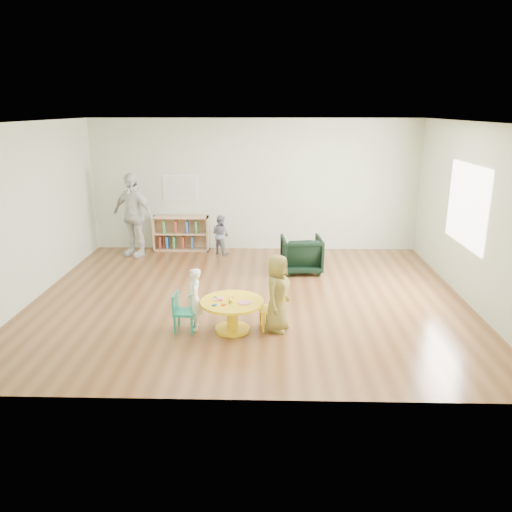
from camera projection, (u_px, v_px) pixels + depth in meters
The scene contains 11 objects.
room at pixel (250, 183), 7.67m from camera, with size 7.10×7.00×2.80m.
activity_table at pixel (232, 310), 6.92m from camera, with size 0.88×0.88×0.48m.
kid_chair_left at pixel (182, 311), 6.92m from camera, with size 0.31×0.31×0.55m.
kid_chair_right at pixel (273, 308), 7.01m from camera, with size 0.35×0.35×0.56m.
bookshelf at pixel (181, 233), 10.89m from camera, with size 1.20×0.30×0.75m.
alphabet_poster at pixel (180, 188), 10.73m from camera, with size 0.74×0.01×0.54m.
armchair at pixel (301, 254), 9.42m from camera, with size 0.73×0.75×0.69m, color black.
child_left at pixel (194, 299), 6.94m from camera, with size 0.32×0.21×0.88m, color white.
child_right at pixel (277, 293), 6.87m from camera, with size 0.54×0.35×1.10m, color yellow.
toddler at pixel (221, 235), 10.56m from camera, with size 0.41×0.32×0.84m, color #181B3D.
adult_caretaker at pixel (133, 215), 10.35m from camera, with size 1.02×0.43×1.74m, color white.
Camera 1 is at (0.31, -7.67, 3.00)m, focal length 35.00 mm.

